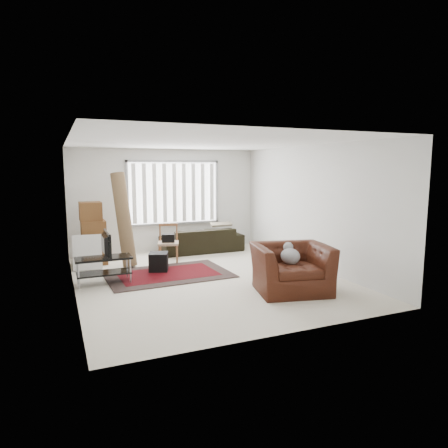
# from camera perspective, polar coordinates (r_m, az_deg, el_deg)

# --- Properties ---
(room) EXTENTS (6.00, 6.02, 2.71)m
(room) POSITION_cam_1_polar(r_m,az_deg,el_deg) (8.36, -3.62, 4.93)
(room) COLOR beige
(room) RESTS_ON ground
(persian_rug) EXTENTS (2.57, 1.76, 0.02)m
(persian_rug) POSITION_cam_1_polar(r_m,az_deg,el_deg) (8.47, -7.99, -7.09)
(persian_rug) COLOR black
(persian_rug) RESTS_ON ground
(tv_stand) EXTENTS (1.04, 0.47, 0.52)m
(tv_stand) POSITION_cam_1_polar(r_m,az_deg,el_deg) (8.00, -16.82, -5.55)
(tv_stand) COLOR black
(tv_stand) RESTS_ON ground
(tv) EXTENTS (0.11, 0.85, 0.49)m
(tv) POSITION_cam_1_polar(r_m,az_deg,el_deg) (7.92, -16.93, -2.83)
(tv) COLOR black
(tv) RESTS_ON tv_stand
(subwoofer) EXTENTS (0.50, 0.50, 0.39)m
(subwoofer) POSITION_cam_1_polar(r_m,az_deg,el_deg) (8.69, -9.33, -5.33)
(subwoofer) COLOR black
(subwoofer) RESTS_ON persian_rug
(moving_boxes) EXTENTS (0.59, 0.54, 1.44)m
(moving_boxes) POSITION_cam_1_polar(r_m,az_deg,el_deg) (9.65, -18.25, -1.56)
(moving_boxes) COLOR brown
(moving_boxes) RESTS_ON ground
(white_flatpack) EXTENTS (0.62, 0.27, 0.77)m
(white_flatpack) POSITION_cam_1_polar(r_m,az_deg,el_deg) (9.18, -18.92, -3.86)
(white_flatpack) COLOR silver
(white_flatpack) RESTS_ON ground
(rolled_rug) EXTENTS (0.57, 0.78, 2.12)m
(rolled_rug) POSITION_cam_1_polar(r_m,az_deg,el_deg) (9.21, -14.12, 0.62)
(rolled_rug) COLOR brown
(rolled_rug) RESTS_ON ground
(sofa) EXTENTS (2.14, 0.94, 0.82)m
(sofa) POSITION_cam_1_polar(r_m,az_deg,el_deg) (10.58, -3.18, -1.76)
(sofa) COLOR black
(sofa) RESTS_ON ground
(side_chair) EXTENTS (0.59, 0.59, 0.89)m
(side_chair) POSITION_cam_1_polar(r_m,az_deg,el_deg) (9.53, -7.96, -2.44)
(side_chair) COLOR #9F8468
(side_chair) RESTS_ON ground
(armchair) EXTENTS (1.53, 1.40, 0.97)m
(armchair) POSITION_cam_1_polar(r_m,az_deg,el_deg) (7.28, 9.59, -5.76)
(armchair) COLOR #3D170C
(armchair) RESTS_ON ground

